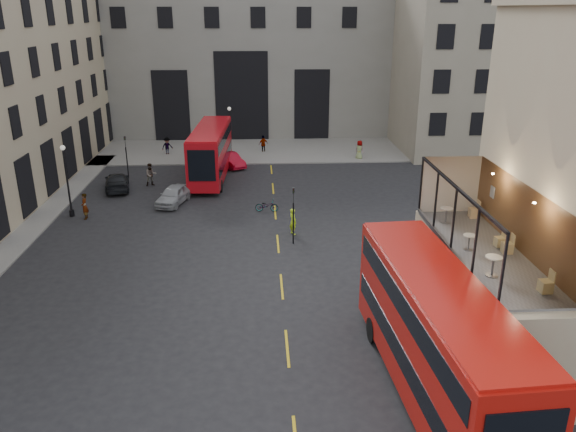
{
  "coord_description": "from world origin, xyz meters",
  "views": [
    {
      "loc": [
        -3.08,
        -21.61,
        14.35
      ],
      "look_at": [
        -1.49,
        9.07,
        3.0
      ],
      "focal_mm": 35.0,
      "sensor_mm": 36.0,
      "label": 1
    }
  ],
  "objects_px": {
    "bus_far": "(211,150)",
    "bicycle": "(267,206)",
    "street_lamp_a": "(68,185)",
    "cafe_chair_a": "(546,286)",
    "pedestrian_c": "(263,144)",
    "bus_near": "(437,333)",
    "pedestrian_e": "(85,206)",
    "street_lamp_b": "(230,136)",
    "car_b": "(231,160)",
    "pedestrian_d": "(359,150)",
    "cafe_chair_d": "(474,212)",
    "cafe_table_far": "(446,213)",
    "traffic_light_far": "(126,151)",
    "car_c": "(117,182)",
    "cafe_chair_c": "(500,241)",
    "pedestrian_a": "(151,175)",
    "traffic_light_near": "(293,208)",
    "car_a": "(173,195)",
    "cafe_table_near": "(493,263)",
    "cafe_chair_b": "(507,247)",
    "pedestrian_b": "(167,146)",
    "cafe_table_mid": "(469,240)",
    "cyclist": "(293,221)"
  },
  "relations": [
    {
      "from": "pedestrian_c",
      "to": "cafe_table_far",
      "type": "height_order",
      "value": "cafe_table_far"
    },
    {
      "from": "bicycle",
      "to": "pedestrian_d",
      "type": "xyz_separation_m",
      "value": [
        9.63,
        15.16,
        0.52
      ]
    },
    {
      "from": "bus_far",
      "to": "cafe_chair_a",
      "type": "distance_m",
      "value": 34.54
    },
    {
      "from": "pedestrian_e",
      "to": "pedestrian_c",
      "type": "bearing_deg",
      "value": 139.14
    },
    {
      "from": "street_lamp_a",
      "to": "cafe_table_far",
      "type": "xyz_separation_m",
      "value": [
        22.89,
        -14.56,
        2.71
      ]
    },
    {
      "from": "bus_near",
      "to": "cafe_chair_d",
      "type": "height_order",
      "value": "cafe_chair_d"
    },
    {
      "from": "bicycle",
      "to": "cafe_chair_d",
      "type": "distance_m",
      "value": 18.0
    },
    {
      "from": "car_c",
      "to": "cafe_table_near",
      "type": "xyz_separation_m",
      "value": [
        21.01,
        -26.82,
        4.44
      ]
    },
    {
      "from": "car_b",
      "to": "cafe_chair_c",
      "type": "bearing_deg",
      "value": -95.56
    },
    {
      "from": "bicycle",
      "to": "pedestrian_a",
      "type": "bearing_deg",
      "value": 59.78
    },
    {
      "from": "cafe_chair_c",
      "to": "bicycle",
      "type": "bearing_deg",
      "value": 119.16
    },
    {
      "from": "bus_far",
      "to": "pedestrian_a",
      "type": "height_order",
      "value": "bus_far"
    },
    {
      "from": "pedestrian_d",
      "to": "cafe_chair_b",
      "type": "xyz_separation_m",
      "value": [
        0.36,
        -33.68,
        3.89
      ]
    },
    {
      "from": "bicycle",
      "to": "cafe_chair_a",
      "type": "distance_m",
      "value": 24.59
    },
    {
      "from": "pedestrian_c",
      "to": "traffic_light_near",
      "type": "bearing_deg",
      "value": 66.55
    },
    {
      "from": "bus_far",
      "to": "bicycle",
      "type": "relative_size",
      "value": 6.77
    },
    {
      "from": "street_lamp_b",
      "to": "car_b",
      "type": "relative_size",
      "value": 1.31
    },
    {
      "from": "car_b",
      "to": "bus_far",
      "type": "bearing_deg",
      "value": -140.53
    },
    {
      "from": "cafe_chair_a",
      "to": "street_lamp_b",
      "type": "bearing_deg",
      "value": 109.38
    },
    {
      "from": "bus_near",
      "to": "pedestrian_e",
      "type": "distance_m",
      "value": 28.52
    },
    {
      "from": "bicycle",
      "to": "pedestrian_e",
      "type": "xyz_separation_m",
      "value": [
        -13.19,
        -0.91,
        0.51
      ]
    },
    {
      "from": "street_lamp_a",
      "to": "cafe_chair_a",
      "type": "bearing_deg",
      "value": -41.88
    },
    {
      "from": "pedestrian_d",
      "to": "pedestrian_b",
      "type": "bearing_deg",
      "value": 36.08
    },
    {
      "from": "pedestrian_a",
      "to": "pedestrian_e",
      "type": "distance_m",
      "value": 8.68
    },
    {
      "from": "cafe_table_far",
      "to": "cafe_chair_a",
      "type": "relative_size",
      "value": 0.88
    },
    {
      "from": "traffic_light_far",
      "to": "pedestrian_a",
      "type": "height_order",
      "value": "traffic_light_far"
    },
    {
      "from": "street_lamp_b",
      "to": "pedestrian_c",
      "type": "distance_m",
      "value": 4.61
    },
    {
      "from": "cafe_table_mid",
      "to": "cafe_chair_d",
      "type": "xyz_separation_m",
      "value": [
        1.67,
        3.9,
        -0.18
      ]
    },
    {
      "from": "street_lamp_a",
      "to": "pedestrian_c",
      "type": "height_order",
      "value": "street_lamp_a"
    },
    {
      "from": "car_c",
      "to": "pedestrian_a",
      "type": "distance_m",
      "value": 2.86
    },
    {
      "from": "cyclist",
      "to": "cafe_chair_b",
      "type": "bearing_deg",
      "value": -173.33
    },
    {
      "from": "pedestrian_c",
      "to": "bus_near",
      "type": "bearing_deg",
      "value": 71.39
    },
    {
      "from": "street_lamp_b",
      "to": "cafe_table_far",
      "type": "xyz_separation_m",
      "value": [
        11.89,
        -30.56,
        2.71
      ]
    },
    {
      "from": "cafe_chair_a",
      "to": "cafe_chair_d",
      "type": "height_order",
      "value": "cafe_chair_d"
    },
    {
      "from": "street_lamp_a",
      "to": "cafe_table_far",
      "type": "distance_m",
      "value": 27.26
    },
    {
      "from": "cyclist",
      "to": "pedestrian_b",
      "type": "height_order",
      "value": "pedestrian_b"
    },
    {
      "from": "traffic_light_far",
      "to": "street_lamp_b",
      "type": "height_order",
      "value": "street_lamp_b"
    },
    {
      "from": "cafe_table_near",
      "to": "car_b",
      "type": "bearing_deg",
      "value": 109.27
    },
    {
      "from": "traffic_light_far",
      "to": "car_c",
      "type": "xyz_separation_m",
      "value": [
        -0.16,
        -3.55,
        -1.73
      ]
    },
    {
      "from": "car_a",
      "to": "cafe_chair_a",
      "type": "bearing_deg",
      "value": -39.62
    },
    {
      "from": "street_lamp_a",
      "to": "cafe_table_near",
      "type": "xyz_separation_m",
      "value": [
        22.85,
        -20.37,
        2.74
      ]
    },
    {
      "from": "street_lamp_a",
      "to": "cafe_chair_a",
      "type": "relative_size",
      "value": 6.18
    },
    {
      "from": "cyclist",
      "to": "cafe_chair_c",
      "type": "distance_m",
      "value": 16.06
    },
    {
      "from": "traffic_light_far",
      "to": "cafe_chair_d",
      "type": "height_order",
      "value": "cafe_chair_d"
    },
    {
      "from": "cafe_table_mid",
      "to": "cafe_chair_b",
      "type": "xyz_separation_m",
      "value": [
        1.53,
        -0.41,
        -0.19
      ]
    },
    {
      "from": "car_b",
      "to": "cafe_chair_b",
      "type": "xyz_separation_m",
      "value": [
        13.26,
        -31.46,
        4.19
      ]
    },
    {
      "from": "traffic_light_near",
      "to": "street_lamp_b",
      "type": "height_order",
      "value": "street_lamp_b"
    },
    {
      "from": "car_b",
      "to": "cafe_chair_a",
      "type": "xyz_separation_m",
      "value": [
        13.18,
        -35.0,
        4.19
      ]
    },
    {
      "from": "pedestrian_e",
      "to": "cafe_chair_b",
      "type": "relative_size",
      "value": 2.24
    },
    {
      "from": "street_lamp_b",
      "to": "pedestrian_e",
      "type": "xyz_separation_m",
      "value": [
        -9.81,
        -16.62,
        -1.43
      ]
    }
  ]
}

